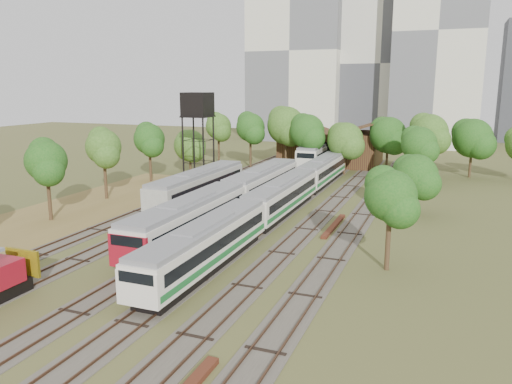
% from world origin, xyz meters
% --- Properties ---
extents(ground, '(240.00, 240.00, 0.00)m').
position_xyz_m(ground, '(0.00, 0.00, 0.00)').
color(ground, '#475123').
rests_on(ground, ground).
extents(dry_grass_patch, '(14.00, 60.00, 0.04)m').
position_xyz_m(dry_grass_patch, '(-18.00, 8.00, 0.02)').
color(dry_grass_patch, brown).
rests_on(dry_grass_patch, ground).
extents(tracks, '(24.60, 80.00, 0.19)m').
position_xyz_m(tracks, '(-0.67, 25.00, 0.04)').
color(tracks, '#4C473D').
rests_on(tracks, ground).
extents(railcar_red_set, '(3.10, 34.57, 3.83)m').
position_xyz_m(railcar_red_set, '(-2.00, 18.55, 2.03)').
color(railcar_red_set, black).
rests_on(railcar_red_set, ground).
extents(railcar_green_set, '(2.80, 52.08, 3.45)m').
position_xyz_m(railcar_green_set, '(2.00, 22.55, 1.83)').
color(railcar_green_set, black).
rests_on(railcar_green_set, ground).
extents(railcar_rear, '(3.25, 16.08, 4.02)m').
position_xyz_m(railcar_rear, '(-2.00, 53.44, 2.13)').
color(railcar_rear, black).
rests_on(railcar_rear, ground).
extents(old_grey_coach, '(3.06, 18.00, 3.79)m').
position_xyz_m(old_grey_coach, '(-8.00, 22.97, 2.07)').
color(old_grey_coach, black).
rests_on(old_grey_coach, ground).
extents(water_tower, '(3.54, 3.54, 12.24)m').
position_xyz_m(water_tower, '(-13.76, 34.06, 10.33)').
color(water_tower, black).
rests_on(water_tower, ground).
extents(rail_pile_far, '(0.51, 8.22, 0.27)m').
position_xyz_m(rail_pile_far, '(8.20, 19.43, 0.13)').
color(rail_pile_far, '#592919').
rests_on(rail_pile_far, ground).
extents(maintenance_shed, '(16.45, 11.55, 7.58)m').
position_xyz_m(maintenance_shed, '(-1.00, 57.98, 2.91)').
color(maintenance_shed, '#3A1E15').
rests_on(maintenance_shed, ground).
extents(tree_band_left, '(6.75, 51.56, 8.22)m').
position_xyz_m(tree_band_left, '(-19.40, 19.90, 5.25)').
color(tree_band_left, '#382616').
rests_on(tree_band_left, ground).
extents(tree_band_far, '(51.47, 9.99, 9.89)m').
position_xyz_m(tree_band_far, '(5.09, 50.63, 6.03)').
color(tree_band_far, '#382616').
rests_on(tree_band_far, ground).
extents(tree_band_right, '(5.41, 38.25, 7.82)m').
position_xyz_m(tree_band_right, '(14.36, 30.44, 4.93)').
color(tree_band_right, '#382616').
rests_on(tree_band_right, ground).
extents(tower_left, '(22.00, 16.00, 42.00)m').
position_xyz_m(tower_left, '(-18.00, 95.00, 21.00)').
color(tower_left, beige).
rests_on(tower_left, ground).
extents(tower_centre, '(20.00, 18.00, 36.00)m').
position_xyz_m(tower_centre, '(2.00, 100.00, 18.00)').
color(tower_centre, beige).
rests_on(tower_centre, ground).
extents(tower_right, '(18.00, 16.00, 48.00)m').
position_xyz_m(tower_right, '(14.00, 92.00, 24.00)').
color(tower_right, beige).
rests_on(tower_right, ground).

